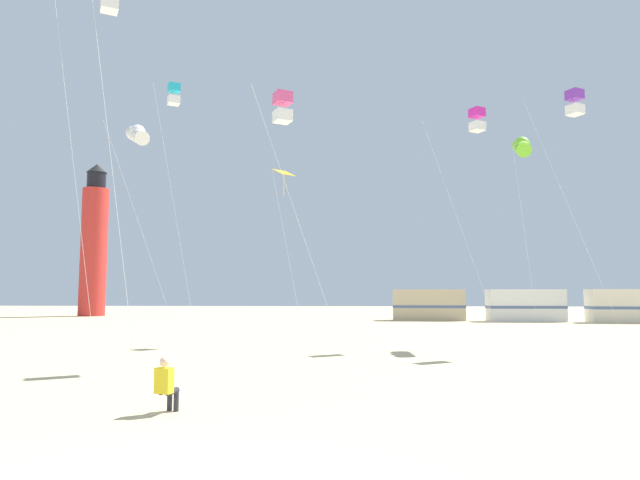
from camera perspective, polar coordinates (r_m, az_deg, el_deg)
kite_flyer_standing at (r=12.32m, az=-15.40°, el=-13.90°), size 0.43×0.56×1.16m
kite_box_magenta at (r=29.11m, az=15.72°, el=11.67°), size 3.17×3.17×11.53m
kite_diamond_gold at (r=28.82m, az=-3.69°, el=6.23°), size 1.76×1.76×8.84m
kite_box_violet at (r=28.46m, az=24.54°, el=12.58°), size 3.31×2.96×11.63m
kite_box_rainbow at (r=21.55m, az=-3.82°, el=13.31°), size 3.17×2.81×9.98m
kite_box_cyan at (r=32.53m, az=-14.67°, el=14.12°), size 2.24×2.11×13.87m
kite_tube_lime at (r=29.42m, az=19.87°, el=8.93°), size 1.18×2.58×10.31m
kite_tube_white at (r=29.11m, az=-18.11°, el=10.16°), size 3.56×3.82×10.87m
lighthouse_distant at (r=66.24m, az=-22.04°, el=-0.39°), size 2.80×2.80×16.80m
rv_van_tan at (r=52.21m, az=10.98°, el=-6.53°), size 6.56×2.70×2.80m
rv_van_white at (r=52.44m, az=20.18°, el=-6.29°), size 6.46×2.40×2.80m
rv_van_cream at (r=53.72m, az=28.96°, el=-5.92°), size 6.58×2.75×2.80m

